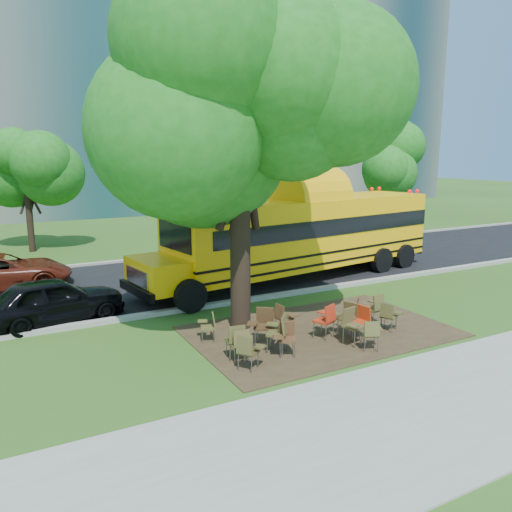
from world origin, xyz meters
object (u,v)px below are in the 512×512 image
chair_13 (375,306)px  chair_10 (283,316)px  main_tree (239,99)px  bg_car_red (0,272)px  chair_1 (241,342)px  chair_4 (372,332)px  chair_0 (237,338)px  chair_3 (286,335)px  chair_9 (263,323)px  chair_7 (389,314)px  chair_11 (326,317)px  chair_12 (361,307)px  chair_5 (352,323)px  chair_14 (248,350)px  chair_8 (209,324)px  chair_2 (279,329)px  chair_6 (360,318)px  black_car (54,300)px  school_bus (304,232)px  chair_15 (347,315)px

chair_13 → chair_10: bearing=154.3°
main_tree → bg_car_red: main_tree is taller
chair_1 → chair_4: (3.15, -0.90, -0.01)m
chair_0 → chair_3: size_ratio=1.05×
main_tree → chair_9: size_ratio=10.10×
chair_4 → chair_7: bearing=58.4°
main_tree → chair_7: (3.44, -2.22, -5.69)m
chair_11 → chair_12: 1.72m
main_tree → chair_1: bearing=-116.3°
chair_5 → chair_14: size_ratio=1.13×
chair_8 → chair_13: chair_13 is taller
chair_2 → chair_13: size_ratio=1.02×
main_tree → bg_car_red: size_ratio=2.03×
chair_11 → bg_car_red: 12.05m
chair_6 → chair_3: bearing=83.1°
chair_13 → chair_14: chair_13 is taller
chair_1 → chair_6: 3.50m
chair_7 → chair_1: bearing=-116.5°
chair_13 → black_car: (-7.98, 4.62, 0.08)m
chair_14 → bg_car_red: bg_car_red is taller
chair_10 → chair_14: (-1.94, -1.69, 0.00)m
chair_7 → black_car: bearing=-148.8°
school_bus → chair_11: (-3.23, -5.95, -1.22)m
chair_2 → chair_7: bearing=-49.7°
chair_4 → chair_14: chair_14 is taller
chair_0 → black_car: black_car is taller
chair_0 → chair_1: size_ratio=1.07×
chair_1 → chair_10: (1.87, 1.18, 0.00)m
school_bus → black_car: bearing=178.6°
main_tree → chair_8: (-1.19, -0.58, -5.71)m
chair_1 → chair_11: 2.69m
black_car → chair_9: bearing=-143.5°
chair_5 → chair_15: size_ratio=1.06×
school_bus → chair_5: 7.31m
chair_10 → chair_13: bearing=71.1°
chair_8 → chair_14: chair_14 is taller
chair_10 → chair_12: size_ratio=1.07×
chair_11 → bg_car_red: (-7.42, 9.50, 0.08)m
chair_14 → chair_9: bearing=103.7°
chair_2 → bg_car_red: (-5.84, 9.72, 0.07)m
chair_1 → chair_10: bearing=40.5°
chair_3 → chair_15: (2.21, 0.46, 0.03)m
chair_5 → bg_car_red: bearing=-64.3°
chair_5 → chair_10: size_ratio=1.14×
chair_1 → chair_15: (3.35, 0.31, 0.04)m
chair_9 → chair_12: chair_9 is taller
chair_1 → chair_15: size_ratio=0.93×
chair_2 → chair_9: 0.64m
chair_10 → chair_7: bearing=60.6°
chair_15 → bg_car_red: (-8.10, 9.51, 0.12)m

